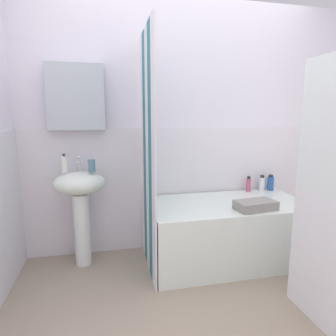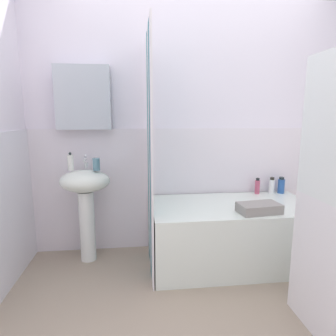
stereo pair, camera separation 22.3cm
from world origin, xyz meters
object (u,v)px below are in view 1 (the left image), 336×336
object	(u,v)px
soap_dispenser	(64,164)
toothbrush_cup	(92,166)
bathtub	(227,231)
lotion_bottle	(270,183)
sink	(80,197)
towel_folded	(256,205)
shampoo_bottle	(248,184)
body_wash_bottle	(262,183)

from	to	relation	value
soap_dispenser	toothbrush_cup	distance (m)	0.23
bathtub	lotion_bottle	world-z (taller)	lotion_bottle
sink	towel_folded	xyz separation A→B (m)	(1.44, -0.43, -0.04)
sink	soap_dispenser	size ratio (longest dim) A/B	5.33
toothbrush_cup	shampoo_bottle	size ratio (longest dim) A/B	0.67
towel_folded	toothbrush_cup	bearing A→B (deg)	163.44
body_wash_bottle	shampoo_bottle	xyz separation A→B (m)	(-0.15, -0.00, -0.00)
bathtub	towel_folded	xyz separation A→B (m)	(0.14, -0.24, 0.31)
sink	soap_dispenser	world-z (taller)	soap_dispenser
shampoo_bottle	towel_folded	world-z (taller)	shampoo_bottle
bathtub	body_wash_bottle	size ratio (longest dim) A/B	8.75
bathtub	lotion_bottle	size ratio (longest dim) A/B	8.64
soap_dispenser	bathtub	bearing A→B (deg)	-7.75
soap_dispenser	body_wash_bottle	distance (m)	1.96
bathtub	body_wash_bottle	bearing A→B (deg)	31.64
lotion_bottle	towel_folded	bearing A→B (deg)	-130.96
toothbrush_cup	bathtub	size ratio (longest dim) A/B	0.08
shampoo_bottle	lotion_bottle	bearing A→B (deg)	-1.14
shampoo_bottle	towel_folded	xyz separation A→B (m)	(-0.23, -0.55, -0.04)
toothbrush_cup	towel_folded	distance (m)	1.42
sink	body_wash_bottle	xyz separation A→B (m)	(1.82, 0.13, -0.00)
bathtub	lotion_bottle	bearing A→B (deg)	26.89
bathtub	towel_folded	size ratio (longest dim) A/B	4.28
toothbrush_cup	shampoo_bottle	distance (m)	1.59
body_wash_bottle	towel_folded	world-z (taller)	body_wash_bottle
sink	shampoo_bottle	world-z (taller)	sink
toothbrush_cup	body_wash_bottle	distance (m)	1.74
towel_folded	soap_dispenser	bearing A→B (deg)	164.54
shampoo_bottle	towel_folded	bearing A→B (deg)	-112.23
sink	body_wash_bottle	world-z (taller)	sink
sink	soap_dispenser	xyz separation A→B (m)	(-0.11, 0.00, 0.30)
bathtub	shampoo_bottle	bearing A→B (deg)	40.96
sink	bathtub	bearing A→B (deg)	-8.24
soap_dispenser	body_wash_bottle	world-z (taller)	soap_dispenser
lotion_bottle	shampoo_bottle	world-z (taller)	lotion_bottle
towel_folded	body_wash_bottle	bearing A→B (deg)	55.67
soap_dispenser	towel_folded	size ratio (longest dim) A/B	0.48
bathtub	lotion_bottle	distance (m)	0.77
sink	toothbrush_cup	world-z (taller)	toothbrush_cup
soap_dispenser	shampoo_bottle	distance (m)	1.81
soap_dispenser	toothbrush_cup	xyz separation A→B (m)	(0.22, -0.03, -0.02)
soap_dispenser	toothbrush_cup	world-z (taller)	soap_dispenser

